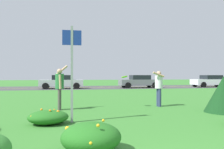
{
  "coord_description": "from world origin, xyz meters",
  "views": [
    {
      "loc": [
        -1.21,
        -1.58,
        1.38
      ],
      "look_at": [
        0.42,
        6.51,
        1.43
      ],
      "focal_mm": 35.5,
      "sensor_mm": 36.0,
      "label": 1
    }
  ],
  "objects_px": {
    "frisbee_lime": "(124,77)",
    "car_white_leftmost": "(211,81)",
    "person_catcher_white_shirt": "(159,85)",
    "car_silver_center_right": "(62,82)",
    "sign_post_near_path": "(72,64)",
    "car_gray_center_left": "(139,81)",
    "person_thrower_green_shirt": "(60,85)"
  },
  "relations": [
    {
      "from": "person_thrower_green_shirt",
      "to": "person_catcher_white_shirt",
      "type": "xyz_separation_m",
      "value": [
        4.33,
        0.14,
        -0.05
      ]
    },
    {
      "from": "person_catcher_white_shirt",
      "to": "car_silver_center_right",
      "type": "xyz_separation_m",
      "value": [
        -4.63,
        14.83,
        -0.21
      ]
    },
    {
      "from": "sign_post_near_path",
      "to": "car_gray_center_left",
      "type": "distance_m",
      "value": 19.24
    },
    {
      "from": "car_white_leftmost",
      "to": "person_catcher_white_shirt",
      "type": "bearing_deg",
      "value": -131.62
    },
    {
      "from": "person_thrower_green_shirt",
      "to": "car_silver_center_right",
      "type": "height_order",
      "value": "person_thrower_green_shirt"
    },
    {
      "from": "sign_post_near_path",
      "to": "person_catcher_white_shirt",
      "type": "xyz_separation_m",
      "value": [
        3.9,
        2.68,
        -0.77
      ]
    },
    {
      "from": "sign_post_near_path",
      "to": "car_silver_center_right",
      "type": "relative_size",
      "value": 0.63
    },
    {
      "from": "person_thrower_green_shirt",
      "to": "person_catcher_white_shirt",
      "type": "height_order",
      "value": "person_thrower_green_shirt"
    },
    {
      "from": "person_catcher_white_shirt",
      "to": "frisbee_lime",
      "type": "bearing_deg",
      "value": -179.32
    },
    {
      "from": "frisbee_lime",
      "to": "car_gray_center_left",
      "type": "xyz_separation_m",
      "value": [
        5.62,
        14.85,
        -0.59
      ]
    },
    {
      "from": "frisbee_lime",
      "to": "car_white_leftmost",
      "type": "bearing_deg",
      "value": 45.15
    },
    {
      "from": "sign_post_near_path",
      "to": "person_thrower_green_shirt",
      "type": "distance_m",
      "value": 2.67
    },
    {
      "from": "car_white_leftmost",
      "to": "car_silver_center_right",
      "type": "bearing_deg",
      "value": 180.0
    },
    {
      "from": "person_thrower_green_shirt",
      "to": "car_silver_center_right",
      "type": "bearing_deg",
      "value": 91.13
    },
    {
      "from": "sign_post_near_path",
      "to": "car_white_leftmost",
      "type": "relative_size",
      "value": 0.63
    },
    {
      "from": "car_white_leftmost",
      "to": "car_silver_center_right",
      "type": "distance_m",
      "value": 17.81
    },
    {
      "from": "car_white_leftmost",
      "to": "car_silver_center_right",
      "type": "xyz_separation_m",
      "value": [
        -17.81,
        0.0,
        0.0
      ]
    },
    {
      "from": "frisbee_lime",
      "to": "car_white_leftmost",
      "type": "relative_size",
      "value": 0.06
    },
    {
      "from": "sign_post_near_path",
      "to": "person_thrower_green_shirt",
      "type": "bearing_deg",
      "value": 99.78
    },
    {
      "from": "frisbee_lime",
      "to": "car_white_leftmost",
      "type": "xyz_separation_m",
      "value": [
        14.78,
        14.85,
        -0.59
      ]
    },
    {
      "from": "sign_post_near_path",
      "to": "car_silver_center_right",
      "type": "bearing_deg",
      "value": 92.4
    },
    {
      "from": "car_silver_center_right",
      "to": "sign_post_near_path",
      "type": "bearing_deg",
      "value": -87.6
    },
    {
      "from": "person_thrower_green_shirt",
      "to": "car_silver_center_right",
      "type": "distance_m",
      "value": 14.98
    },
    {
      "from": "car_gray_center_left",
      "to": "car_silver_center_right",
      "type": "bearing_deg",
      "value": 180.0
    },
    {
      "from": "person_catcher_white_shirt",
      "to": "frisbee_lime",
      "type": "distance_m",
      "value": 1.64
    },
    {
      "from": "person_catcher_white_shirt",
      "to": "car_white_leftmost",
      "type": "bearing_deg",
      "value": 48.38
    },
    {
      "from": "person_thrower_green_shirt",
      "to": "car_gray_center_left",
      "type": "relative_size",
      "value": 0.41
    },
    {
      "from": "car_white_leftmost",
      "to": "car_silver_center_right",
      "type": "relative_size",
      "value": 1.0
    },
    {
      "from": "person_catcher_white_shirt",
      "to": "frisbee_lime",
      "type": "xyz_separation_m",
      "value": [
        -1.6,
        -0.02,
        0.38
      ]
    },
    {
      "from": "person_thrower_green_shirt",
      "to": "car_silver_center_right",
      "type": "xyz_separation_m",
      "value": [
        -0.3,
        14.98,
        -0.26
      ]
    },
    {
      "from": "frisbee_lime",
      "to": "person_thrower_green_shirt",
      "type": "bearing_deg",
      "value": -177.39
    },
    {
      "from": "frisbee_lime",
      "to": "car_silver_center_right",
      "type": "distance_m",
      "value": 15.17
    }
  ]
}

